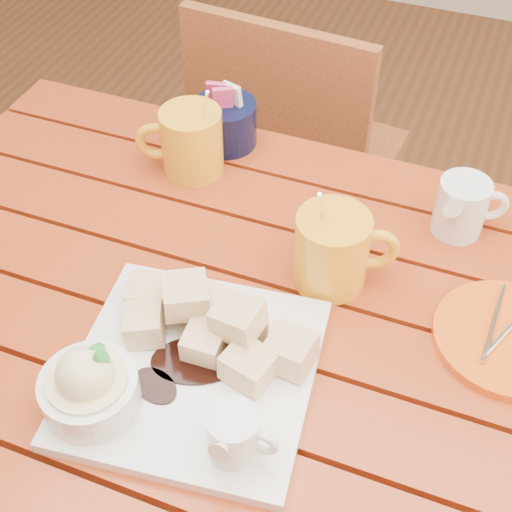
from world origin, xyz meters
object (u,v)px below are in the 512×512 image
at_px(dessert_plate, 171,367).
at_px(chair_far, 292,156).
at_px(table, 258,363).
at_px(coffee_mug_right, 334,249).
at_px(orange_saucer, 509,339).
at_px(coffee_mug_left, 190,141).

xyz_separation_m(dessert_plate, chair_far, (-0.12, 0.82, -0.31)).
distance_m(table, coffee_mug_right, 0.21).
bearing_deg(chair_far, orange_saucer, 134.11).
relative_size(dessert_plate, orange_saucer, 1.70).
xyz_separation_m(table, coffee_mug_left, (-0.21, 0.25, 0.16)).
relative_size(coffee_mug_left, chair_far, 0.19).
xyz_separation_m(table, chair_far, (-0.18, 0.68, -0.17)).
distance_m(coffee_mug_right, chair_far, 0.71).
xyz_separation_m(table, orange_saucer, (0.32, 0.08, 0.11)).
bearing_deg(orange_saucer, coffee_mug_left, 161.66).
bearing_deg(chair_far, coffee_mug_right, 117.98).
bearing_deg(dessert_plate, table, 66.89).
bearing_deg(dessert_plate, chair_far, 98.22).
relative_size(coffee_mug_left, orange_saucer, 0.86).
height_order(coffee_mug_left, orange_saucer, coffee_mug_left).
height_order(coffee_mug_left, coffee_mug_right, coffee_mug_right).
distance_m(coffee_mug_right, orange_saucer, 0.25).
height_order(dessert_plate, chair_far, dessert_plate).
xyz_separation_m(coffee_mug_right, chair_far, (-0.25, 0.58, -0.33)).
height_order(table, dessert_plate, dessert_plate).
distance_m(orange_saucer, chair_far, 0.83).
distance_m(table, dessert_plate, 0.21).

